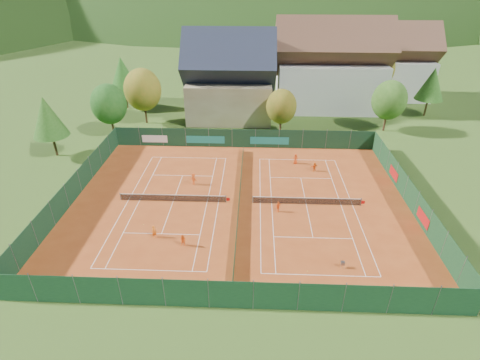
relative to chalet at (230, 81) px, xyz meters
name	(u,v)px	position (x,y,z in m)	size (l,w,h in m)	color
ground	(239,203)	(3.00, -30.00, -6.64)	(600.00, 600.00, 0.00)	#314F18
clay_pad	(239,203)	(3.00, -30.00, -6.62)	(40.00, 32.00, 0.01)	#9D3F17
court_markings_left	(173,201)	(-5.00, -30.00, -6.61)	(11.03, 23.83, 0.00)	white
court_markings_right	(306,204)	(11.00, -30.00, -6.61)	(11.03, 23.83, 0.00)	white
tennis_net_left	(174,198)	(-4.85, -30.00, -6.12)	(13.30, 0.10, 1.02)	#59595B
tennis_net_right	(308,201)	(11.15, -30.00, -6.12)	(13.30, 0.10, 1.02)	#59595B
court_divider	(239,199)	(3.00, -30.00, -6.12)	(0.03, 28.80, 1.00)	#12331B
fence_north	(241,139)	(2.54, -14.01, -5.16)	(40.00, 0.10, 3.00)	#133620
fence_south	(231,295)	(3.00, -46.00, -5.12)	(40.00, 0.04, 3.00)	#163D22
fence_west	(73,188)	(-17.00, -30.00, -5.12)	(0.04, 32.00, 3.00)	#143820
fence_east	(411,196)	(23.00, -29.95, -5.14)	(0.09, 32.00, 3.00)	#14381C
chalet	(230,81)	(0.00, 0.00, 0.00)	(16.20, 12.00, 16.00)	tan
hotel_block_a	(330,70)	(19.00, 6.00, 0.76)	(21.60, 11.00, 17.25)	silver
hotel_block_b	(390,66)	(33.00, 14.00, -0.01)	(17.28, 10.00, 15.50)	silver
tree_west_front	(109,104)	(-19.00, -10.00, -1.23)	(5.72, 5.72, 8.69)	#4B331A
tree_west_mid	(143,90)	(-15.00, -4.00, -0.56)	(6.44, 6.44, 9.78)	#49311A
tree_west_back	(123,74)	(-21.00, 4.00, 0.11)	(5.60, 5.60, 10.00)	#4D371B
tree_center	(281,106)	(9.00, -8.00, -1.91)	(5.01, 5.01, 7.60)	#4C2C1B
tree_east_front	(389,100)	(27.00, -6.00, -1.23)	(5.72, 5.72, 8.69)	#4E2E1C
tree_east_mid	(432,84)	(37.00, 2.00, -0.56)	(5.04, 5.04, 9.00)	#4A341A
tree_west_side	(47,117)	(-25.00, -18.00, -0.56)	(5.04, 5.04, 9.00)	#402E17
tree_east_back	(376,69)	(29.00, 10.00, 0.12)	(7.15, 7.15, 10.86)	#443118
mountain_backdrop	(293,71)	(31.54, 203.48, -46.26)	(820.00, 530.00, 242.00)	black
ball_hopper	(343,263)	(13.16, -40.77, -6.07)	(0.34, 0.34, 0.80)	slate
loose_ball_0	(143,225)	(-7.35, -34.88, -6.59)	(0.07, 0.07, 0.07)	#CCD833
loose_ball_1	(307,271)	(9.84, -41.43, -6.59)	(0.07, 0.07, 0.07)	#CCD833
player_left_near	(154,232)	(-5.55, -36.98, -5.90)	(0.53, 0.35, 1.45)	orange
player_left_mid	(183,241)	(-2.31, -38.29, -5.92)	(0.69, 0.54, 1.42)	#F35C15
player_left_far	(194,179)	(-3.10, -25.84, -5.84)	(1.02, 0.59, 1.58)	#D54A12
player_right_near	(278,207)	(7.54, -31.72, -5.95)	(0.79, 0.33, 1.36)	#FD6016
player_right_far_a	(296,159)	(10.61, -19.36, -5.86)	(0.75, 0.49, 1.53)	#D64413
player_right_far_b	(314,167)	(13.03, -21.54, -5.96)	(1.23, 0.39, 1.33)	orange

